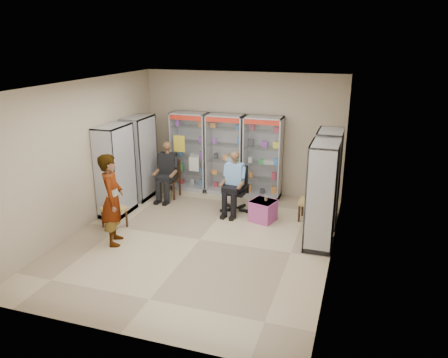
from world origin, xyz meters
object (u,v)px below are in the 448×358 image
(wooden_chair, at_px, (170,179))
(cabinet_left_far, at_px, (140,158))
(seated_shopkeeper, at_px, (235,184))
(standing_man, at_px, (112,200))
(cabinet_right_far, at_px, (327,178))
(cabinet_back_left, at_px, (190,152))
(cabinet_left_near, at_px, (115,171))
(woven_stool_a, at_px, (309,210))
(office_chair, at_px, (236,189))
(cabinet_right_near, at_px, (321,196))
(cabinet_back_mid, at_px, (225,155))
(pink_trunk, at_px, (263,211))
(woven_stool_b, at_px, (115,217))
(cabinet_back_right, at_px, (263,158))

(wooden_chair, bearing_deg, cabinet_left_far, -163.61)
(seated_shopkeeper, distance_m, standing_man, 2.81)
(standing_man, bearing_deg, cabinet_right_far, -82.39)
(cabinet_right_far, bearing_deg, cabinet_back_left, 72.25)
(wooden_chair, bearing_deg, standing_man, -89.09)
(cabinet_left_near, height_order, seated_shopkeeper, cabinet_left_near)
(cabinet_right_far, distance_m, woven_stool_a, 0.85)
(office_chair, bearing_deg, seated_shopkeeper, -85.70)
(office_chair, bearing_deg, cabinet_back_left, 148.64)
(cabinet_back_left, xyz_separation_m, cabinet_right_far, (3.53, -1.13, 0.00))
(cabinet_left_far, relative_size, wooden_chair, 2.13)
(office_chair, bearing_deg, cabinet_right_near, -25.17)
(cabinet_back_left, relative_size, office_chair, 1.91)
(cabinet_left_near, xyz_separation_m, office_chair, (2.47, 0.92, -0.48))
(office_chair, xyz_separation_m, seated_shopkeeper, (-0.00, -0.05, 0.14))
(cabinet_right_far, bearing_deg, woven_stool_a, 84.28)
(cabinet_left_far, bearing_deg, cabinet_back_mid, 116.32)
(office_chair, xyz_separation_m, standing_man, (-1.75, -2.24, 0.36))
(cabinet_left_far, bearing_deg, cabinet_back_left, 135.00)
(cabinet_left_near, bearing_deg, wooden_chair, 152.39)
(cabinet_right_near, xyz_separation_m, seated_shopkeeper, (-1.99, 1.07, -0.33))
(cabinet_back_mid, relative_size, cabinet_left_far, 1.00)
(cabinet_right_near, relative_size, woven_stool_a, 4.52)
(standing_man, bearing_deg, office_chair, -61.09)
(cabinet_back_mid, height_order, standing_man, cabinet_back_mid)
(cabinet_back_mid, distance_m, woven_stool_a, 2.62)
(pink_trunk, bearing_deg, cabinet_left_far, 170.77)
(cabinet_left_far, bearing_deg, standing_man, 16.63)
(pink_trunk, bearing_deg, cabinet_left_near, -169.70)
(woven_stool_b, bearing_deg, cabinet_back_right, 47.44)
(woven_stool_a, bearing_deg, cabinet_back_left, 161.08)
(cabinet_right_far, bearing_deg, pink_trunk, 104.16)
(cabinet_back_right, bearing_deg, office_chair, -107.83)
(cabinet_right_near, bearing_deg, seated_shopkeeper, 61.63)
(cabinet_back_mid, relative_size, standing_man, 1.13)
(cabinet_right_far, xyz_separation_m, woven_stool_a, (-0.33, 0.03, -0.78))
(cabinet_back_right, bearing_deg, cabinet_left_near, -144.35)
(cabinet_left_near, distance_m, wooden_chair, 1.56)
(woven_stool_b, bearing_deg, standing_man, -57.88)
(cabinet_back_left, relative_size, cabinet_back_right, 1.00)
(cabinet_back_left, distance_m, cabinet_left_far, 1.32)
(cabinet_back_mid, bearing_deg, cabinet_left_far, -153.68)
(cabinet_back_mid, xyz_separation_m, standing_man, (-1.16, -3.35, -0.11))
(cabinet_left_far, xyz_separation_m, pink_trunk, (3.20, -0.52, -0.77))
(cabinet_back_mid, xyz_separation_m, cabinet_right_near, (2.58, -2.23, 0.00))
(cabinet_left_far, bearing_deg, cabinet_back_right, 108.19)
(cabinet_right_near, relative_size, seated_shopkeeper, 1.50)
(cabinet_back_mid, relative_size, pink_trunk, 4.20)
(cabinet_back_mid, distance_m, cabinet_right_near, 3.41)
(woven_stool_a, bearing_deg, cabinet_right_far, -5.72)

